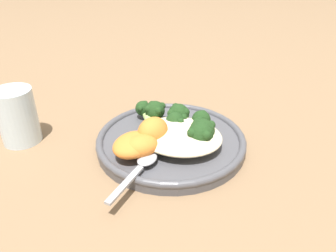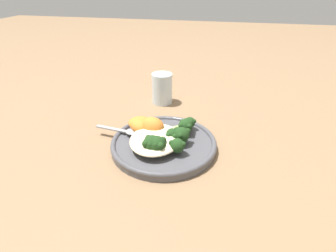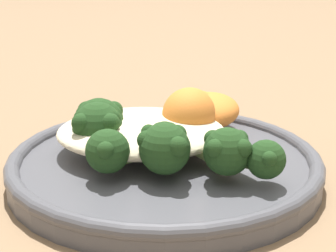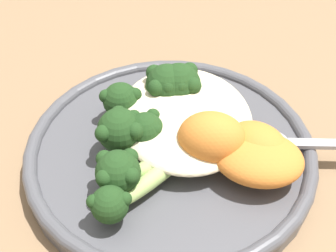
# 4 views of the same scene
# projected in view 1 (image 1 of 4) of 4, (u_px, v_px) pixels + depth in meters

# --- Properties ---
(ground_plane) EXTENTS (4.00, 4.00, 0.00)m
(ground_plane) POSITION_uv_depth(u_px,v_px,m) (173.00, 142.00, 0.56)
(ground_plane) COLOR #846647
(plate) EXTENTS (0.24, 0.24, 0.02)m
(plate) POSITION_uv_depth(u_px,v_px,m) (168.00, 140.00, 0.54)
(plate) COLOR #4C4C51
(plate) RESTS_ON ground_plane
(quinoa_mound) EXTENTS (0.13, 0.11, 0.02)m
(quinoa_mound) POSITION_uv_depth(u_px,v_px,m) (180.00, 136.00, 0.51)
(quinoa_mound) COLOR beige
(quinoa_mound) RESTS_ON plate
(broccoli_stalk_0) EXTENTS (0.10, 0.04, 0.04)m
(broccoli_stalk_0) POSITION_uv_depth(u_px,v_px,m) (194.00, 135.00, 0.50)
(broccoli_stalk_0) COLOR #9EBC66
(broccoli_stalk_0) RESTS_ON plate
(broccoli_stalk_1) EXTENTS (0.10, 0.05, 0.04)m
(broccoli_stalk_1) POSITION_uv_depth(u_px,v_px,m) (194.00, 132.00, 0.51)
(broccoli_stalk_1) COLOR #9EBC66
(broccoli_stalk_1) RESTS_ON plate
(broccoli_stalk_2) EXTENTS (0.08, 0.09, 0.03)m
(broccoli_stalk_2) POSITION_uv_depth(u_px,v_px,m) (195.00, 122.00, 0.54)
(broccoli_stalk_2) COLOR #9EBC66
(broccoli_stalk_2) RESTS_ON plate
(broccoli_stalk_3) EXTENTS (0.05, 0.07, 0.03)m
(broccoli_stalk_3) POSITION_uv_depth(u_px,v_px,m) (174.00, 124.00, 0.54)
(broccoli_stalk_3) COLOR #9EBC66
(broccoli_stalk_3) RESTS_ON plate
(broccoli_stalk_4) EXTENTS (0.04, 0.09, 0.04)m
(broccoli_stalk_4) POSITION_uv_depth(u_px,v_px,m) (176.00, 116.00, 0.56)
(broccoli_stalk_4) COLOR #9EBC66
(broccoli_stalk_4) RESTS_ON plate
(broccoli_stalk_5) EXTENTS (0.06, 0.10, 0.03)m
(broccoli_stalk_5) POSITION_uv_depth(u_px,v_px,m) (156.00, 114.00, 0.56)
(broccoli_stalk_5) COLOR #9EBC66
(broccoli_stalk_5) RESTS_ON plate
(broccoli_stalk_6) EXTENTS (0.08, 0.09, 0.03)m
(broccoli_stalk_6) POSITION_uv_depth(u_px,v_px,m) (146.00, 115.00, 0.57)
(broccoli_stalk_6) COLOR #9EBC66
(broccoli_stalk_6) RESTS_ON plate
(sweet_potato_chunk_0) EXTENTS (0.06, 0.06, 0.04)m
(sweet_potato_chunk_0) POSITION_uv_depth(u_px,v_px,m) (153.00, 131.00, 0.50)
(sweet_potato_chunk_0) COLOR orange
(sweet_potato_chunk_0) RESTS_ON plate
(sweet_potato_chunk_1) EXTENTS (0.07, 0.08, 0.03)m
(sweet_potato_chunk_1) POSITION_uv_depth(u_px,v_px,m) (134.00, 144.00, 0.49)
(sweet_potato_chunk_1) COLOR orange
(sweet_potato_chunk_1) RESTS_ON plate
(sweet_potato_chunk_2) EXTENTS (0.07, 0.07, 0.03)m
(sweet_potato_chunk_2) POSITION_uv_depth(u_px,v_px,m) (141.00, 146.00, 0.48)
(sweet_potato_chunk_2) COLOR orange
(sweet_potato_chunk_2) RESTS_ON plate
(spoon) EXTENTS (0.03, 0.12, 0.01)m
(spoon) POSITION_uv_depth(u_px,v_px,m) (142.00, 165.00, 0.46)
(spoon) COLOR #A3A3A8
(spoon) RESTS_ON plate
(water_glass) EXTENTS (0.06, 0.06, 0.09)m
(water_glass) POSITION_uv_depth(u_px,v_px,m) (17.00, 116.00, 0.54)
(water_glass) COLOR silver
(water_glass) RESTS_ON ground_plane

